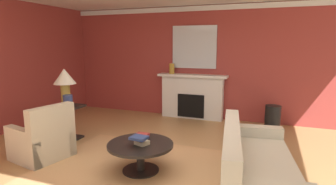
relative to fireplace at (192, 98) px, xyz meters
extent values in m
plane|color=tan|center=(0.23, -3.02, -0.55)|extent=(9.59, 9.59, 0.00)
cube|color=#9E3833|center=(0.23, 0.21, 0.89)|extent=(7.98, 0.12, 2.88)
cube|color=white|center=(0.23, 0.13, 2.26)|extent=(7.98, 0.08, 0.12)
cube|color=tan|center=(0.11, -3.27, -0.54)|extent=(3.16, 2.48, 0.01)
cube|color=white|center=(0.00, 0.01, 0.00)|extent=(1.60, 0.25, 1.09)
cube|color=black|center=(0.00, -0.01, -0.20)|extent=(0.70, 0.26, 0.60)
cube|color=white|center=(0.00, -0.02, 0.58)|extent=(1.80, 0.35, 0.06)
cube|color=silver|center=(0.00, 0.12, 1.30)|extent=(1.16, 0.04, 1.09)
cube|color=beige|center=(1.81, -3.26, -0.32)|extent=(1.17, 2.20, 0.45)
cube|color=beige|center=(1.47, -3.31, 0.10)|extent=(0.48, 2.11, 0.40)
cube|color=beige|center=(1.69, -2.32, -0.24)|extent=(0.92, 0.32, 0.62)
cube|color=#C1B293|center=(-1.70, -3.40, -0.33)|extent=(0.95, 0.95, 0.44)
cube|color=#C1B293|center=(-1.39, -3.47, 0.15)|extent=(0.32, 0.82, 0.51)
cube|color=#C1B293|center=(-1.63, -3.08, -0.25)|extent=(0.81, 0.30, 0.60)
cube|color=#C1B293|center=(-1.77, -3.72, -0.25)|extent=(0.81, 0.30, 0.60)
cylinder|color=black|center=(0.11, -3.27, -0.12)|extent=(1.00, 1.00, 0.04)
cylinder|color=black|center=(0.11, -3.27, -0.34)|extent=(0.12, 0.12, 0.41)
cylinder|color=black|center=(0.11, -3.27, -0.53)|extent=(0.56, 0.56, 0.03)
cube|color=black|center=(-1.92, -2.50, 0.13)|extent=(0.56, 0.56, 0.04)
cube|color=black|center=(-1.92, -2.50, -0.22)|extent=(0.10, 0.10, 0.66)
cube|color=black|center=(-1.92, -2.50, -0.53)|extent=(0.45, 0.45, 0.04)
cylinder|color=#B28E38|center=(-1.92, -2.50, 0.38)|extent=(0.18, 0.18, 0.45)
cone|color=beige|center=(-1.92, -2.50, 0.75)|extent=(0.44, 0.44, 0.30)
cylinder|color=navy|center=(-1.77, -2.62, 0.28)|extent=(0.18, 0.18, 0.26)
cylinder|color=black|center=(1.99, -0.30, -0.27)|extent=(0.35, 0.35, 0.55)
cylinder|color=#B7892D|center=(-0.55, -0.05, 0.74)|extent=(0.14, 0.14, 0.27)
cube|color=tan|center=(0.15, -3.30, -0.07)|extent=(0.23, 0.21, 0.06)
cube|color=maroon|center=(0.09, -3.17, -0.01)|extent=(0.20, 0.18, 0.06)
cube|color=navy|center=(0.15, -3.40, 0.04)|extent=(0.26, 0.22, 0.04)
camera|label=1|loc=(1.90, -6.83, 1.38)|focal=29.46mm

